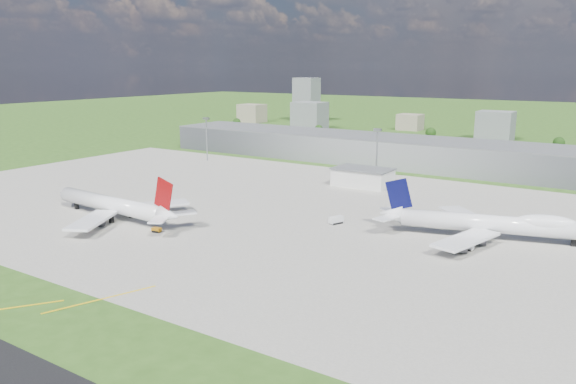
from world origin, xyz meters
The scene contains 20 objects.
ground centered at (0.00, 150.00, 0.00)m, with size 1400.00×1400.00×0.00m, color #2F5119.
apron centered at (10.00, 40.00, 0.04)m, with size 360.00×190.00×0.08m, color gray.
terminal centered at (0.00, 165.00, 7.50)m, with size 300.00×42.00×15.00m, color gray.
ops_building centered at (10.00, 100.00, 4.00)m, with size 26.00×16.00×8.00m, color silver.
mast_west centered at (-100.00, 115.00, 17.71)m, with size 3.50×2.00×25.90m.
mast_center centered at (10.00, 115.00, 17.71)m, with size 3.50×2.00×25.90m.
airliner_red_twin centered at (-40.67, -3.65, 5.05)m, with size 69.06×53.76×18.95m.
airliner_blue_quad centered at (82.69, 47.11, 5.21)m, with size 70.60×54.31×18.76m.
tug_yellow centered at (-15.42, -7.60, 0.85)m, with size 3.42×2.34×1.61m.
van_white_near centered at (30.83, 35.31, 1.36)m, with size 4.22×5.82×2.69m.
van_white_far centered at (78.46, 31.36, 1.15)m, with size 4.42×2.37×2.25m.
bldg_far_w centered at (-220.00, 320.00, 9.00)m, with size 24.00×20.00×18.00m, color gray.
bldg_w centered at (-140.00, 300.00, 12.00)m, with size 28.00×22.00×24.00m, color slate.
bldg_cw centered at (-60.00, 340.00, 7.00)m, with size 20.00×18.00×14.00m, color gray.
bldg_c centered at (20.00, 310.00, 11.00)m, with size 26.00×20.00×22.00m, color slate.
bldg_tall_w centered at (-180.00, 360.00, 22.00)m, with size 22.00×20.00×44.00m, color slate.
tree_far_w centered at (-200.00, 270.00, 5.18)m, with size 7.20×7.20×8.80m.
tree_w centered at (-110.00, 265.00, 4.86)m, with size 6.75×6.75×8.25m.
tree_c centered at (-20.00, 280.00, 5.84)m, with size 8.10×8.10×9.90m.
tree_e centered at (70.00, 275.00, 5.51)m, with size 7.65×7.65×9.35m.
Camera 1 is at (122.82, -136.68, 55.43)m, focal length 35.00 mm.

